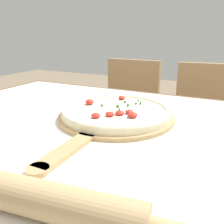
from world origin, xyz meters
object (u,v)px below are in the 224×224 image
(pizza, at_px, (116,111))
(chair_right, at_px, (204,127))
(pizza_peel, at_px, (113,118))
(chair_left, at_px, (127,115))
(rolling_pin, at_px, (24,195))

(pizza, distance_m, chair_right, 0.84)
(pizza_peel, xyz_separation_m, chair_left, (-0.27, 0.78, -0.27))
(pizza_peel, distance_m, chair_left, 0.87)
(pizza_peel, distance_m, rolling_pin, 0.45)
(pizza_peel, relative_size, chair_left, 0.68)
(pizza, relative_size, rolling_pin, 0.75)
(pizza, bearing_deg, chair_right, 72.85)
(pizza, distance_m, rolling_pin, 0.47)
(chair_right, bearing_deg, pizza, -112.21)
(pizza, xyz_separation_m, chair_left, (-0.27, 0.76, -0.29))
(pizza_peel, relative_size, chair_right, 0.68)
(rolling_pin, height_order, chair_left, chair_left)
(pizza_peel, xyz_separation_m, rolling_pin, (0.06, -0.44, 0.02))
(pizza_peel, distance_m, chair_right, 0.86)
(rolling_pin, bearing_deg, pizza_peel, 97.68)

